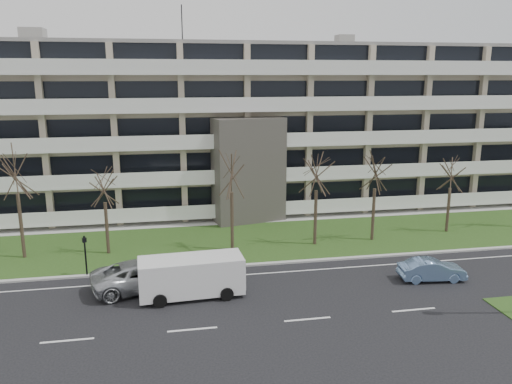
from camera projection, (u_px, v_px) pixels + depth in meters
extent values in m
plane|color=black|center=(307.00, 319.00, 26.11)|extent=(160.00, 160.00, 0.00)
cube|color=#294617|center=(261.00, 240.00, 38.55)|extent=(90.00, 10.00, 0.06)
cube|color=#B2B2AD|center=(275.00, 263.00, 33.76)|extent=(90.00, 0.35, 0.12)
cube|color=#B2B2AD|center=(249.00, 220.00, 43.82)|extent=(90.00, 2.00, 0.08)
cube|color=white|center=(280.00, 272.00, 32.34)|extent=(90.00, 0.12, 0.01)
cube|color=#BBA991|center=(237.00, 127.00, 48.82)|extent=(60.00, 12.00, 15.00)
cube|color=gray|center=(236.00, 46.00, 47.07)|extent=(60.50, 12.50, 0.30)
cube|color=#4C4742|center=(249.00, 170.00, 42.80)|extent=(6.39, 3.69, 9.00)
cube|color=black|center=(249.00, 199.00, 43.18)|extent=(4.92, 1.19, 3.50)
cube|color=gray|center=(33.00, 35.00, 43.75)|extent=(2.00, 2.00, 1.20)
cylinder|color=black|center=(182.00, 25.00, 45.77)|extent=(0.10, 0.10, 3.50)
cube|color=black|center=(247.00, 195.00, 44.29)|extent=(58.00, 0.10, 1.80)
cube|color=white|center=(248.00, 213.00, 43.98)|extent=(58.00, 1.40, 0.22)
cube|color=white|center=(249.00, 208.00, 43.22)|extent=(58.00, 0.08, 1.00)
cube|color=black|center=(247.00, 162.00, 43.60)|extent=(58.00, 0.10, 1.80)
cube|color=white|center=(248.00, 180.00, 43.29)|extent=(58.00, 1.40, 0.22)
cube|color=white|center=(249.00, 175.00, 42.53)|extent=(58.00, 0.08, 1.00)
cube|color=black|center=(247.00, 127.00, 42.92)|extent=(58.00, 0.10, 1.80)
cube|color=white|center=(248.00, 146.00, 42.61)|extent=(58.00, 1.40, 0.22)
cube|color=white|center=(249.00, 140.00, 41.85)|extent=(58.00, 0.08, 1.00)
cube|color=black|center=(247.00, 92.00, 42.23)|extent=(58.00, 0.10, 1.80)
cube|color=white|center=(248.00, 110.00, 41.92)|extent=(58.00, 1.40, 0.22)
cube|color=white|center=(249.00, 103.00, 41.16)|extent=(58.00, 0.08, 1.00)
cube|color=black|center=(246.00, 55.00, 41.55)|extent=(58.00, 0.10, 1.80)
cube|color=white|center=(248.00, 74.00, 41.24)|extent=(58.00, 1.40, 0.22)
cube|color=white|center=(249.00, 66.00, 40.48)|extent=(58.00, 0.08, 1.00)
imported|color=#B5B9BD|center=(145.00, 275.00, 29.73)|extent=(6.70, 4.30, 1.72)
imported|color=#779CCF|center=(432.00, 270.00, 31.00)|extent=(4.20, 1.84, 1.34)
cube|color=white|center=(191.00, 275.00, 28.65)|extent=(6.04, 2.52, 2.09)
cube|color=black|center=(191.00, 265.00, 28.51)|extent=(5.59, 2.33, 0.77)
cube|color=white|center=(239.00, 273.00, 29.32)|extent=(0.50, 2.10, 1.32)
cylinder|color=black|center=(160.00, 301.00, 27.39)|extent=(0.78, 0.32, 0.77)
cylinder|color=black|center=(158.00, 285.00, 29.46)|extent=(0.78, 0.32, 0.77)
cylinder|color=black|center=(227.00, 294.00, 28.23)|extent=(0.78, 0.32, 0.77)
cylinder|color=black|center=(220.00, 279.00, 30.31)|extent=(0.78, 0.32, 0.77)
cylinder|color=black|center=(86.00, 256.00, 31.40)|extent=(0.11, 0.11, 2.70)
cube|color=black|center=(84.00, 240.00, 31.15)|extent=(0.31, 0.28, 0.29)
sphere|color=red|center=(84.00, 240.00, 31.15)|extent=(0.13, 0.13, 0.13)
cylinder|color=#382B21|center=(21.00, 226.00, 34.36)|extent=(0.24, 0.24, 4.60)
cylinder|color=#382B21|center=(107.00, 228.00, 35.28)|extent=(0.24, 0.24, 3.79)
cylinder|color=#382B21|center=(232.00, 221.00, 36.00)|extent=(0.24, 0.24, 4.34)
cylinder|color=#382B21|center=(315.00, 218.00, 37.15)|extent=(0.24, 0.24, 4.21)
cylinder|color=#382B21|center=(373.00, 215.00, 38.20)|extent=(0.24, 0.24, 4.10)
cylinder|color=#382B21|center=(448.00, 210.00, 40.27)|extent=(0.24, 0.24, 3.67)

